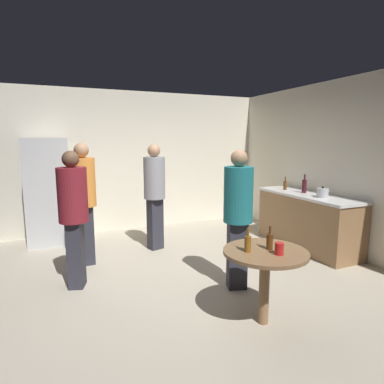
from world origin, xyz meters
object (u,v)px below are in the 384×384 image
object	(u,v)px
foreground_table	(265,261)
plastic_cup_red	(279,249)
person_in_gray_shirt	(155,189)
person_in_orange_shirt	(84,195)
kettle	(323,193)
person_in_maroon_shirt	(73,209)
refrigerator	(48,192)
beer_bottle_on_counter	(285,185)
beer_bottle_brown	(270,241)
beer_bottle_amber	(248,243)
wine_bottle_on_counter	(304,186)
person_in_teal_shirt	(238,209)

from	to	relation	value
foreground_table	plastic_cup_red	size ratio (longest dim) A/B	7.27
person_in_gray_shirt	person_in_orange_shirt	distance (m)	1.14
kettle	person_in_maroon_shirt	bearing A→B (deg)	175.59
refrigerator	beer_bottle_on_counter	xyz separation A→B (m)	(3.86, -1.40, 0.08)
beer_bottle_brown	plastic_cup_red	bearing A→B (deg)	-92.27
beer_bottle_on_counter	person_in_maroon_shirt	distance (m)	3.60
person_in_orange_shirt	person_in_maroon_shirt	world-z (taller)	person_in_orange_shirt
beer_bottle_amber	plastic_cup_red	world-z (taller)	beer_bottle_amber
refrigerator	beer_bottle_on_counter	world-z (taller)	refrigerator
beer_bottle_amber	person_in_maroon_shirt	world-z (taller)	person_in_maroon_shirt
wine_bottle_on_counter	person_in_gray_shirt	world-z (taller)	person_in_gray_shirt
plastic_cup_red	wine_bottle_on_counter	bearing A→B (deg)	43.80
foreground_table	person_in_teal_shirt	world-z (taller)	person_in_teal_shirt
refrigerator	person_in_orange_shirt	bearing A→B (deg)	-69.47
beer_bottle_on_counter	beer_bottle_amber	xyz separation A→B (m)	(-2.12, -2.11, -0.17)
beer_bottle_on_counter	plastic_cup_red	bearing A→B (deg)	-129.72
plastic_cup_red	person_in_gray_shirt	world-z (taller)	person_in_gray_shirt
person_in_maroon_shirt	beer_bottle_amber	bearing A→B (deg)	-28.91
foreground_table	person_in_maroon_shirt	distance (m)	2.26
kettle	person_in_gray_shirt	bearing A→B (deg)	151.09
foreground_table	plastic_cup_red	distance (m)	0.22
wine_bottle_on_counter	beer_bottle_on_counter	distance (m)	0.41
wine_bottle_on_counter	beer_bottle_on_counter	bearing A→B (deg)	98.22
refrigerator	kettle	xyz separation A→B (m)	(3.86, -2.27, 0.07)
beer_bottle_amber	person_in_gray_shirt	distance (m)	2.51
refrigerator	beer_bottle_on_counter	distance (m)	4.10
beer_bottle_brown	plastic_cup_red	size ratio (longest dim) A/B	2.09
wine_bottle_on_counter	person_in_maroon_shirt	world-z (taller)	person_in_maroon_shirt
plastic_cup_red	person_in_orange_shirt	world-z (taller)	person_in_orange_shirt
kettle	plastic_cup_red	size ratio (longest dim) A/B	2.22
foreground_table	person_in_orange_shirt	bearing A→B (deg)	122.17
person_in_gray_shirt	person_in_maroon_shirt	distance (m)	1.62
beer_bottle_on_counter	foreground_table	bearing A→B (deg)	-132.20
kettle	beer_bottle_amber	bearing A→B (deg)	-149.67
foreground_table	person_in_orange_shirt	size ratio (longest dim) A/B	0.46
beer_bottle_on_counter	plastic_cup_red	size ratio (longest dim) A/B	2.09
kettle	foreground_table	xyz separation A→B (m)	(-1.95, -1.28, -0.34)
person_in_teal_shirt	person_in_maroon_shirt	size ratio (longest dim) A/B	1.01
beer_bottle_on_counter	beer_bottle_brown	xyz separation A→B (m)	(-1.90, -2.14, -0.17)
foreground_table	person_in_maroon_shirt	size ratio (longest dim) A/B	0.49
kettle	plastic_cup_red	distance (m)	2.39
refrigerator	person_in_gray_shirt	bearing A→B (deg)	-32.55
kettle	person_in_orange_shirt	distance (m)	3.52
beer_bottle_on_counter	foreground_table	distance (m)	2.92
beer_bottle_on_counter	foreground_table	size ratio (longest dim) A/B	0.29
wine_bottle_on_counter	foreground_table	world-z (taller)	wine_bottle_on_counter
refrigerator	beer_bottle_amber	bearing A→B (deg)	-63.78
beer_bottle_brown	person_in_orange_shirt	bearing A→B (deg)	123.22
plastic_cup_red	person_in_maroon_shirt	world-z (taller)	person_in_maroon_shirt
person_in_orange_shirt	beer_bottle_amber	bearing A→B (deg)	28.45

